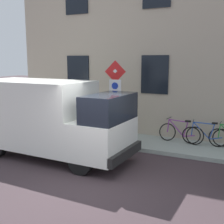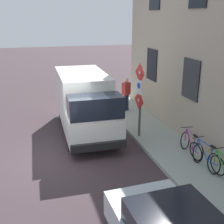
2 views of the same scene
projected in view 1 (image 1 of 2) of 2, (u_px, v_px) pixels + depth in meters
name	position (u px, v px, depth m)	size (l,w,h in m)	color
ground_plane	(95.00, 183.00, 7.69)	(80.00, 80.00, 0.00)	#3C2F33
sidewalk_slab	(145.00, 143.00, 11.15)	(1.90, 14.83, 0.14)	#99A29A
building_facade	(158.00, 37.00, 11.60)	(0.75, 12.83, 8.11)	#AFA18C
sign_post_stacked	(115.00, 94.00, 10.55)	(0.17, 0.56, 2.89)	#474C47
delivery_van	(50.00, 117.00, 9.61)	(2.16, 5.39, 2.50)	white
bicycle_blue	(206.00, 135.00, 10.50)	(0.46, 1.71, 0.89)	black
bicycle_purple	(181.00, 133.00, 10.90)	(0.46, 1.72, 0.89)	black
pedestrian	(51.00, 109.00, 12.72)	(0.48, 0.42, 1.72)	#262B47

